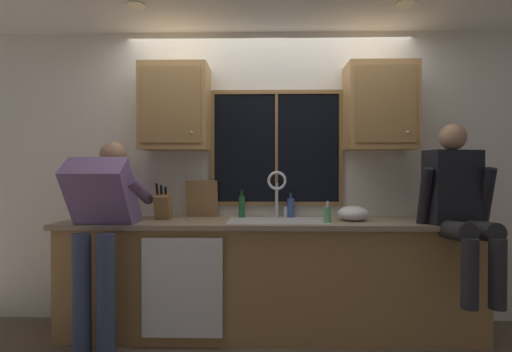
{
  "coord_description": "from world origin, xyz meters",
  "views": [
    {
      "loc": [
        -0.04,
        -3.52,
        1.32
      ],
      "look_at": [
        -0.11,
        -0.3,
        1.28
      ],
      "focal_mm": 27.86,
      "sensor_mm": 36.0,
      "label": 1
    }
  ],
  "objects": [
    {
      "name": "mixing_bowl",
      "position": [
        0.68,
        -0.3,
        0.98
      ],
      "size": [
        0.25,
        0.25,
        0.13
      ],
      "primitive_type": "ellipsoid",
      "color": "silver",
      "rests_on": "countertop"
    },
    {
      "name": "bottle_green_glass",
      "position": [
        0.19,
        -0.08,
        1.01
      ],
      "size": [
        0.07,
        0.07,
        0.22
      ],
      "color": "#334C8C",
      "rests_on": "countertop"
    },
    {
      "name": "upper_cabinet_left",
      "position": [
        -0.8,
        -0.17,
        1.86
      ],
      "size": [
        0.57,
        0.36,
        0.72
      ],
      "color": "#B2844C"
    },
    {
      "name": "ceiling_downlight_left",
      "position": [
        -0.99,
        -0.6,
        2.54
      ],
      "size": [
        0.14,
        0.14,
        0.01
      ],
      "primitive_type": "cylinder",
      "color": "#FFEAB2"
    },
    {
      "name": "knife_block",
      "position": [
        -0.88,
        -0.25,
        1.03
      ],
      "size": [
        0.12,
        0.18,
        0.32
      ],
      "color": "olive",
      "rests_on": "countertop"
    },
    {
      "name": "countertop",
      "position": [
        0.0,
        -0.31,
        0.9
      ],
      "size": [
        3.36,
        0.62,
        0.04
      ],
      "primitive_type": "cube",
      "color": "gray",
      "rests_on": "lower_cabinet_run"
    },
    {
      "name": "window_frame_top",
      "position": [
        0.07,
        -0.02,
        2.02
      ],
      "size": [
        1.17,
        0.02,
        0.04
      ],
      "primitive_type": "cube",
      "color": "olive"
    },
    {
      "name": "cutting_board",
      "position": [
        -0.58,
        -0.08,
        1.08
      ],
      "size": [
        0.27,
        0.09,
        0.32
      ],
      "primitive_type": "cube",
      "rotation": [
        0.21,
        0.0,
        0.0
      ],
      "color": "#997047",
      "rests_on": "countertop"
    },
    {
      "name": "back_wall",
      "position": [
        0.0,
        0.06,
        1.27
      ],
      "size": [
        5.7,
        0.12,
        2.55
      ],
      "primitive_type": "cube",
      "color": "silver",
      "rests_on": "floor"
    },
    {
      "name": "window_frame_bottom",
      "position": [
        0.07,
        -0.02,
        1.03
      ],
      "size": [
        1.17,
        0.02,
        0.04
      ],
      "primitive_type": "cube",
      "color": "olive"
    },
    {
      "name": "window_mullion_center",
      "position": [
        0.07,
        -0.02,
        1.52
      ],
      "size": [
        0.02,
        0.02,
        0.95
      ],
      "primitive_type": "cube",
      "color": "olive"
    },
    {
      "name": "window_glass",
      "position": [
        0.07,
        -0.01,
        1.52
      ],
      "size": [
        1.1,
        0.02,
        0.95
      ],
      "primitive_type": "cube",
      "color": "black"
    },
    {
      "name": "faucet",
      "position": [
        0.07,
        -0.12,
        1.17
      ],
      "size": [
        0.18,
        0.09,
        0.4
      ],
      "color": "silver",
      "rests_on": "countertop"
    },
    {
      "name": "dishwasher_front",
      "position": [
        -0.65,
        -0.61,
        0.46
      ],
      "size": [
        0.6,
        0.02,
        0.74
      ],
      "primitive_type": "cube",
      "color": "white"
    },
    {
      "name": "upper_cabinet_right",
      "position": [
        0.93,
        -0.17,
        1.86
      ],
      "size": [
        0.57,
        0.36,
        0.72
      ],
      "color": "#B2844C"
    },
    {
      "name": "person_sitting_on_counter",
      "position": [
        1.39,
        -0.57,
        1.1
      ],
      "size": [
        0.54,
        0.63,
        1.26
      ],
      "color": "#262628",
      "rests_on": "countertop"
    },
    {
      "name": "bottle_tall_clear",
      "position": [
        -0.24,
        -0.1,
        1.02
      ],
      "size": [
        0.05,
        0.05,
        0.24
      ],
      "color": "#1E592D",
      "rests_on": "countertop"
    },
    {
      "name": "person_standing",
      "position": [
        -1.25,
        -0.61,
        0.96
      ],
      "size": [
        0.53,
        0.69,
        1.56
      ],
      "color": "#384260",
      "rests_on": "floor"
    },
    {
      "name": "window_frame_right",
      "position": [
        0.63,
        -0.02,
        1.52
      ],
      "size": [
        0.03,
        0.02,
        0.95
      ],
      "primitive_type": "cube",
      "color": "olive"
    },
    {
      "name": "lower_cabinet_run",
      "position": [
        0.0,
        -0.29,
        0.44
      ],
      "size": [
        3.3,
        0.58,
        0.88
      ],
      "primitive_type": "cube",
      "color": "#A07744",
      "rests_on": "floor"
    },
    {
      "name": "ceiling_downlight_right",
      "position": [
        0.99,
        -0.6,
        2.54
      ],
      "size": [
        0.14,
        0.14,
        0.01
      ],
      "primitive_type": "cylinder",
      "color": "#FFEAB2"
    },
    {
      "name": "sink",
      "position": [
        0.07,
        -0.3,
        0.82
      ],
      "size": [
        0.8,
        0.46,
        0.21
      ],
      "color": "#B7B7BC",
      "rests_on": "lower_cabinet_run"
    },
    {
      "name": "window_frame_left",
      "position": [
        -0.5,
        -0.02,
        1.52
      ],
      "size": [
        0.03,
        0.02,
        0.95
      ],
      "primitive_type": "cube",
      "color": "olive"
    },
    {
      "name": "soap_dispenser",
      "position": [
        0.45,
        -0.43,
        0.98
      ],
      "size": [
        0.06,
        0.07,
        0.17
      ],
      "color": "#59A566",
      "rests_on": "countertop"
    }
  ]
}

